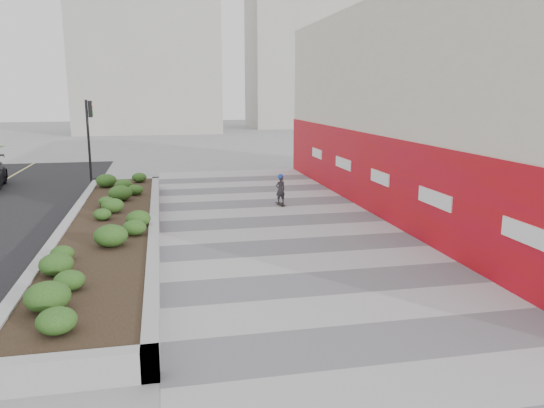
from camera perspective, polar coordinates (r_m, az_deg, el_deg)
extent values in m
plane|color=gray|center=(11.53, 8.76, -11.43)|extent=(160.00, 160.00, 0.00)
cube|color=#A8A8AD|center=(14.18, 4.51, -6.77)|extent=(8.00, 36.00, 0.01)
cube|color=beige|center=(21.77, 18.28, 9.91)|extent=(6.00, 24.00, 8.00)
cube|color=#B90E0F|center=(20.67, 10.64, 3.25)|extent=(0.12, 24.00, 3.00)
cube|color=#9E9EA0|center=(9.25, -21.72, -16.48)|extent=(3.00, 0.30, 0.55)
cube|color=#9E9EA0|center=(26.13, -15.35, 2.10)|extent=(3.00, 0.30, 0.55)
cube|color=#9E9EA0|center=(17.67, -21.33, -2.89)|extent=(0.30, 18.00, 0.55)
cube|color=#9E9EA0|center=(17.41, -12.54, -2.55)|extent=(0.30, 18.00, 0.55)
cube|color=#2D2116|center=(17.50, -16.96, -2.81)|extent=(2.40, 17.40, 0.50)
cylinder|color=black|center=(27.71, -19.10, 6.22)|extent=(0.12, 0.12, 4.20)
cube|color=black|center=(27.59, -18.96, 9.64)|extent=(0.18, 0.28, 0.80)
cube|color=#ADAAA3|center=(65.12, -13.38, 16.42)|extent=(16.00, 12.00, 20.00)
cube|color=#ADAAA3|center=(72.76, 3.38, 17.79)|extent=(14.00, 10.00, 24.00)
cylinder|color=#595654|center=(14.33, 6.44, -6.63)|extent=(0.44, 0.44, 0.01)
cube|color=black|center=(21.70, 0.90, 0.02)|extent=(0.27, 0.74, 0.02)
imported|color=#2B2B31|center=(21.59, 0.91, 1.55)|extent=(0.48, 0.39, 1.16)
sphere|color=#173CC3|center=(21.50, 0.91, 2.96)|extent=(0.23, 0.23, 0.23)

